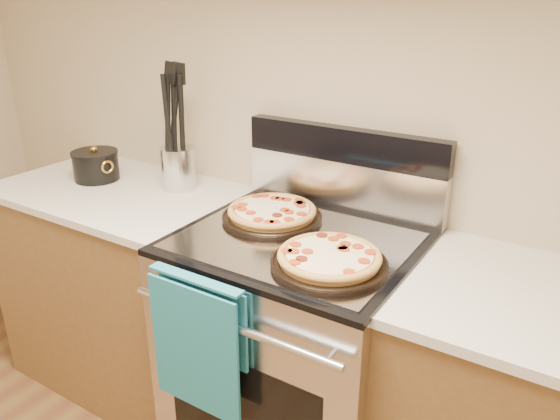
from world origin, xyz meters
The scene contains 15 objects.
wall_back centered at (0.00, 2.00, 1.35)m, with size 4.00×4.00×0.00m, color #BEAC89.
range_body centered at (0.00, 1.65, 0.45)m, with size 0.76×0.68×0.90m, color #B7B7BC.
oven_window centered at (0.00, 1.31, 0.45)m, with size 0.56×0.01×0.40m, color black.
cooktop centered at (0.00, 1.65, 0.91)m, with size 0.76×0.68×0.02m, color black.
backsplash_lower centered at (0.00, 1.96, 1.01)m, with size 0.76×0.06×0.18m, color silver.
backsplash_upper centered at (0.00, 1.96, 1.16)m, with size 0.76×0.06×0.12m, color black.
oven_handle centered at (0.00, 1.27, 0.80)m, with size 0.03×0.03×0.70m, color silver.
dish_towel centered at (-0.12, 1.27, 0.70)m, with size 0.32×0.05×0.42m, color teal, non-canonical shape.
foil_sheet centered at (0.00, 1.62, 0.92)m, with size 0.70×0.55×0.01m, color gray.
cabinet_left centered at (-0.88, 1.68, 0.44)m, with size 1.00×0.62×0.88m, color brown.
countertop_left centered at (-0.88, 1.68, 0.90)m, with size 1.02×0.64×0.03m, color beige.
pepperoni_pizza_back centered at (-0.15, 1.72, 0.95)m, with size 0.34×0.34×0.05m, color #AE7B35, non-canonical shape.
pepperoni_pizza_front centered at (0.18, 1.52, 0.95)m, with size 0.33×0.33×0.04m, color #AE7B35, non-canonical shape.
utensil_crock centered at (-0.67, 1.82, 1.00)m, with size 0.14×0.14×0.17m, color silver.
saucepan centered at (-1.04, 1.72, 0.97)m, with size 0.19×0.19×0.11m, color black.
Camera 1 is at (0.80, 0.26, 1.67)m, focal length 35.00 mm.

